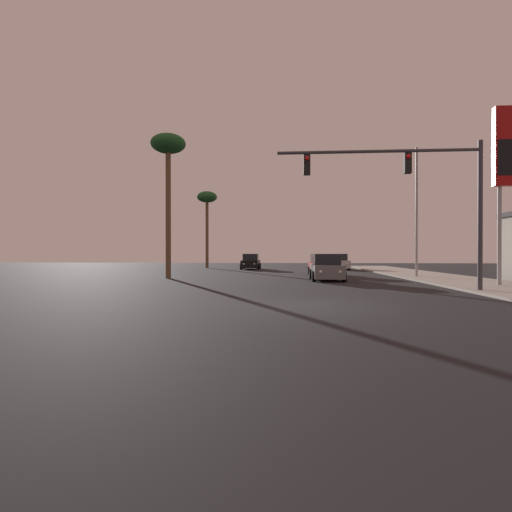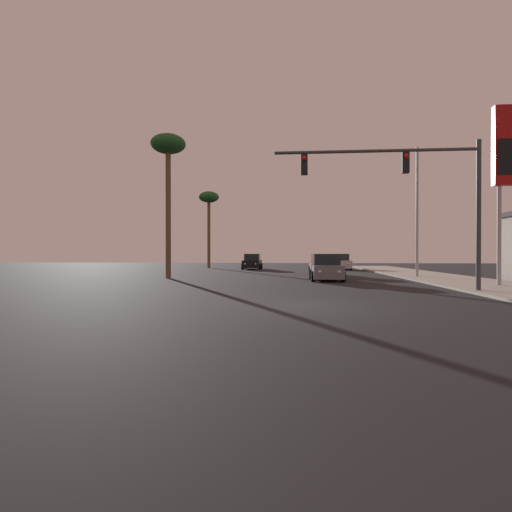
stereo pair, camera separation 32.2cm
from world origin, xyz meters
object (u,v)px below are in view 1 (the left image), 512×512
(traffic_light_mast, at_px, (418,183))
(street_lamp, at_px, (415,205))
(car_red, at_px, (322,265))
(palm_tree_near, at_px, (168,153))
(car_black, at_px, (251,262))
(car_grey, at_px, (327,268))
(car_silver, at_px, (339,262))
(palm_tree_far, at_px, (207,201))

(traffic_light_mast, distance_m, street_lamp, 11.13)
(car_red, relative_size, palm_tree_near, 0.44)
(car_black, relative_size, traffic_light_mast, 0.48)
(car_grey, relative_size, traffic_light_mast, 0.48)
(car_grey, relative_size, street_lamp, 0.48)
(car_silver, bearing_deg, car_black, -1.93)
(car_red, distance_m, palm_tree_far, 20.61)
(street_lamp, height_order, palm_tree_near, palm_tree_near)
(car_silver, relative_size, car_grey, 1.01)
(car_silver, distance_m, car_red, 11.67)
(car_grey, relative_size, palm_tree_far, 0.47)
(car_red, height_order, street_lamp, street_lamp)
(car_silver, relative_size, car_red, 1.00)
(palm_tree_far, bearing_deg, traffic_light_mast, -62.46)
(traffic_light_mast, height_order, street_lamp, street_lamp)
(car_red, height_order, palm_tree_near, palm_tree_near)
(car_grey, distance_m, traffic_light_mast, 9.24)
(palm_tree_near, bearing_deg, car_silver, 49.93)
(traffic_light_mast, relative_size, street_lamp, 0.99)
(car_black, height_order, traffic_light_mast, traffic_light_mast)
(palm_tree_near, bearing_deg, street_lamp, 5.50)
(car_black, height_order, car_silver, same)
(palm_tree_near, distance_m, palm_tree_far, 20.05)
(street_lamp, height_order, palm_tree_far, palm_tree_far)
(car_silver, bearing_deg, traffic_light_mast, 88.27)
(car_silver, xyz_separation_m, street_lamp, (3.33, -14.71, 4.36))
(car_silver, xyz_separation_m, traffic_light_mast, (0.10, -25.35, 4.05))
(car_grey, xyz_separation_m, palm_tree_far, (-11.95, 21.33, 7.17))
(car_black, distance_m, street_lamp, 19.97)
(car_black, bearing_deg, palm_tree_far, -33.07)
(car_grey, relative_size, palm_tree_near, 0.43)
(car_red, bearing_deg, palm_tree_near, 23.31)
(traffic_light_mast, distance_m, palm_tree_far, 32.86)
(car_grey, height_order, traffic_light_mast, traffic_light_mast)
(car_grey, height_order, street_lamp, street_lamp)
(street_lamp, xyz_separation_m, palm_tree_near, (-17.08, -1.65, 3.53))
(traffic_light_mast, distance_m, palm_tree_near, 16.97)
(car_silver, height_order, palm_tree_near, palm_tree_near)
(car_red, bearing_deg, car_black, -60.95)
(car_grey, bearing_deg, car_black, -70.24)
(car_black, bearing_deg, car_silver, -179.72)
(car_black, height_order, street_lamp, street_lamp)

